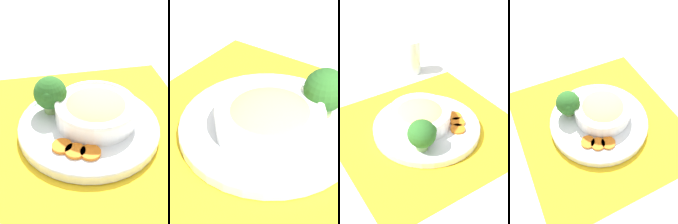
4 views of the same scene
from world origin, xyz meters
TOP-DOWN VIEW (x-y plane):
  - ground_plane at (0.00, 0.00)m, footprint 4.00×4.00m
  - placemat at (0.00, 0.00)m, footprint 0.53×0.51m
  - plate at (0.00, 0.00)m, footprint 0.28×0.28m
  - bowl at (0.01, -0.02)m, footprint 0.16×0.16m
  - broccoli_floret at (0.07, 0.06)m, footprint 0.07×0.07m
  - carrot_slice_near at (-0.05, 0.07)m, footprint 0.04×0.04m
  - carrot_slice_middle at (-0.07, 0.05)m, footprint 0.04×0.04m
  - carrot_slice_far at (-0.08, 0.02)m, footprint 0.04×0.04m

SIDE VIEW (x-z plane):
  - ground_plane at x=0.00m, z-range 0.00..0.00m
  - placemat at x=0.00m, z-range 0.00..0.00m
  - plate at x=0.00m, z-range 0.00..0.03m
  - carrot_slice_near at x=-0.05m, z-range 0.02..0.03m
  - carrot_slice_middle at x=-0.07m, z-range 0.02..0.03m
  - carrot_slice_far at x=-0.08m, z-range 0.02..0.03m
  - bowl at x=0.01m, z-range 0.02..0.07m
  - broccoli_floret at x=0.07m, z-range 0.02..0.11m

